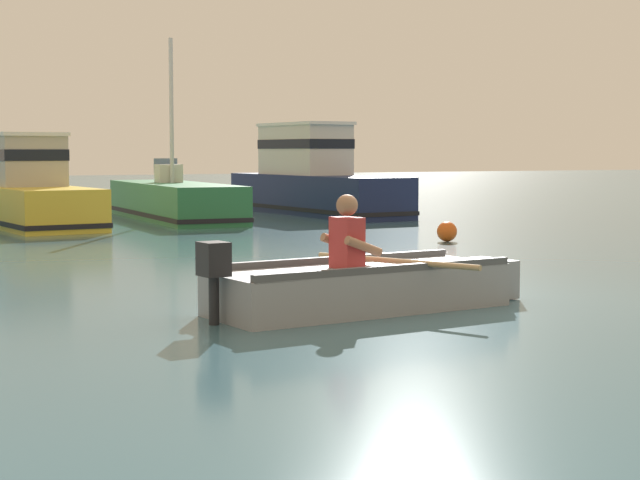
{
  "coord_description": "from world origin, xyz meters",
  "views": [
    {
      "loc": [
        -6.12,
        -10.08,
        1.62
      ],
      "look_at": [
        -0.54,
        1.28,
        0.55
      ],
      "focal_mm": 59.02,
      "sensor_mm": 36.0,
      "label": 1
    }
  ],
  "objects_px": {
    "rowboat_with_person": "(365,286)",
    "moored_boat_green": "(174,202)",
    "mooring_buoy": "(447,232)",
    "moored_boat_navy": "(312,180)",
    "moored_boat_yellow": "(27,192)"
  },
  "relations": [
    {
      "from": "rowboat_with_person",
      "to": "moored_boat_yellow",
      "type": "bearing_deg",
      "value": 93.22
    },
    {
      "from": "rowboat_with_person",
      "to": "mooring_buoy",
      "type": "height_order",
      "value": "rowboat_with_person"
    },
    {
      "from": "moored_boat_yellow",
      "to": "moored_boat_navy",
      "type": "height_order",
      "value": "moored_boat_navy"
    },
    {
      "from": "moored_boat_navy",
      "to": "rowboat_with_person",
      "type": "bearing_deg",
      "value": -113.87
    },
    {
      "from": "mooring_buoy",
      "to": "moored_boat_navy",
      "type": "bearing_deg",
      "value": 80.38
    },
    {
      "from": "rowboat_with_person",
      "to": "moored_boat_green",
      "type": "height_order",
      "value": "moored_boat_green"
    },
    {
      "from": "moored_boat_yellow",
      "to": "moored_boat_green",
      "type": "bearing_deg",
      "value": 11.67
    },
    {
      "from": "moored_boat_yellow",
      "to": "moored_boat_navy",
      "type": "bearing_deg",
      "value": 9.56
    },
    {
      "from": "moored_boat_yellow",
      "to": "moored_boat_navy",
      "type": "relative_size",
      "value": 0.8
    },
    {
      "from": "moored_boat_green",
      "to": "moored_boat_navy",
      "type": "distance_m",
      "value": 3.96
    },
    {
      "from": "rowboat_with_person",
      "to": "mooring_buoy",
      "type": "relative_size",
      "value": 10.26
    },
    {
      "from": "rowboat_with_person",
      "to": "mooring_buoy",
      "type": "distance_m",
      "value": 8.34
    },
    {
      "from": "rowboat_with_person",
      "to": "moored_boat_green",
      "type": "relative_size",
      "value": 0.58
    },
    {
      "from": "moored_boat_yellow",
      "to": "moored_boat_green",
      "type": "relative_size",
      "value": 0.86
    },
    {
      "from": "mooring_buoy",
      "to": "moored_boat_green",
      "type": "bearing_deg",
      "value": 106.85
    }
  ]
}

